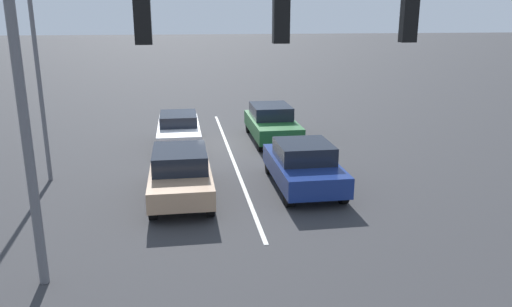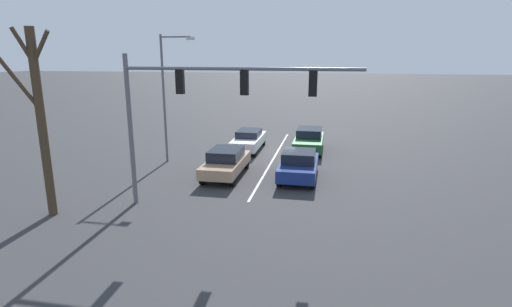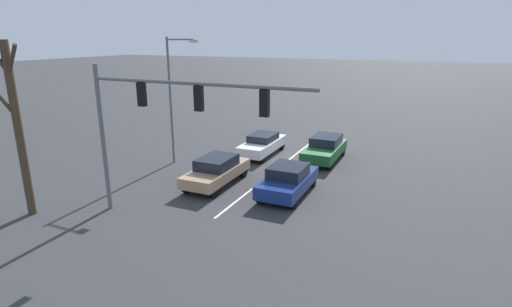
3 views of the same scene
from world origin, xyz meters
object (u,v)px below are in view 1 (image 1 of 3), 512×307
Objects in this scene: car_white_midlane_second at (179,129)px; traffic_signal_gantry at (187,52)px; car_navy_leftlane_front at (303,165)px; car_darkgreen_leftlane_second at (272,122)px; street_lamp_right_shoulder at (43,48)px; car_tan_midlane_front at (180,172)px.

traffic_signal_gantry is at bearing 91.39° from car_white_midlane_second.
car_navy_leftlane_front is 6.40m from car_darkgreen_leftlane_second.
street_lamp_right_shoulder reaches higher than car_white_midlane_second.
car_white_midlane_second is at bearing -89.88° from car_tan_midlane_front.
car_tan_midlane_front is 7.81m from car_darkgreen_leftlane_second.
car_navy_leftlane_front is 0.93× the size of car_white_midlane_second.
car_white_midlane_second is 4.13m from car_darkgreen_leftlane_second.
car_darkgreen_leftlane_second is 0.61× the size of street_lamp_right_shoulder.
car_darkgreen_leftlane_second is at bearing -121.52° from car_tan_midlane_front.
traffic_signal_gantry reaches higher than car_tan_midlane_front.
car_navy_leftlane_front is at bearing -126.49° from traffic_signal_gantry.
car_darkgreen_leftlane_second is at bearing -172.86° from car_white_midlane_second.
traffic_signal_gantry is (3.83, 11.38, 3.95)m from car_darkgreen_leftlane_second.
car_white_midlane_second is 0.61× the size of street_lamp_right_shoulder.
street_lamp_right_shoulder is (8.06, -2.00, 3.66)m from car_navy_leftlane_front.
car_navy_leftlane_front is at bearing 123.80° from car_white_midlane_second.
car_darkgreen_leftlane_second is 0.47× the size of traffic_signal_gantry.
car_tan_midlane_front is 0.60× the size of street_lamp_right_shoulder.
car_darkgreen_leftlane_second reaches higher than car_tan_midlane_front.
traffic_signal_gantry reaches higher than car_white_midlane_second.
traffic_signal_gantry is (-0.26, 10.86, 4.01)m from car_white_midlane_second.
car_darkgreen_leftlane_second is at bearing -108.62° from traffic_signal_gantry.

